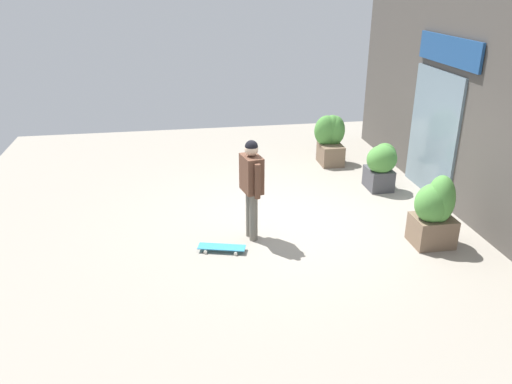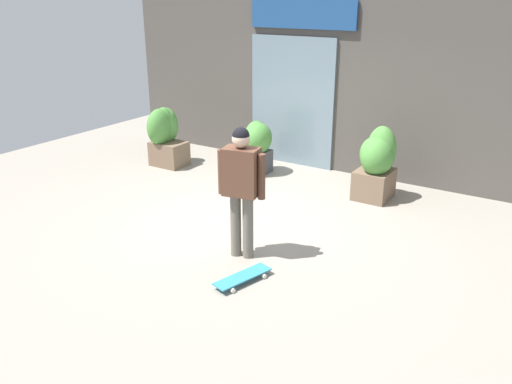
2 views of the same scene
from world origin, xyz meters
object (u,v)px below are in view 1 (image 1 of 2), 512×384
at_px(planter_box_right, 381,164).
at_px(planter_box_mid, 331,137).
at_px(planter_box_left, 436,209).
at_px(skateboarder, 252,180).
at_px(skateboard, 222,247).

xyz_separation_m(planter_box_right, planter_box_mid, (-1.68, -0.51, 0.08)).
bearing_deg(planter_box_left, planter_box_mid, -173.53).
xyz_separation_m(skateboarder, skateboard, (0.36, -0.52, -0.93)).
bearing_deg(planter_box_mid, planter_box_left, 6.47).
bearing_deg(planter_box_mid, planter_box_right, 16.72).
distance_m(skateboarder, planter_box_mid, 4.00).
height_order(skateboarder, skateboard, skateboarder).
bearing_deg(skateboarder, skateboard, 22.64).
height_order(skateboard, planter_box_right, planter_box_right).
height_order(planter_box_right, planter_box_mid, planter_box_mid).
xyz_separation_m(skateboarder, planter_box_right, (-1.58, 2.79, -0.47)).
distance_m(skateboarder, planter_box_right, 3.24).
xyz_separation_m(skateboarder, planter_box_mid, (-3.26, 2.29, -0.39)).
height_order(skateboarder, planter_box_left, skateboarder).
bearing_deg(skateboarder, planter_box_left, 154.29).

